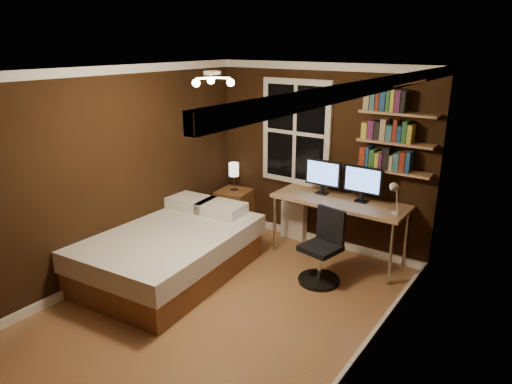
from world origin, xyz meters
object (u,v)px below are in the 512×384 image
Objects in this scene: monitor_right at (363,184)px; office_chair at (322,256)px; desk_lamp at (395,198)px; nightstand at (234,208)px; bed at (170,250)px; radiator at (294,220)px; monitor_left at (323,177)px; desk at (340,204)px; bedside_lamp at (234,177)px.

office_chair is (-0.14, -0.76, -0.72)m from monitor_right.
nightstand is at bearing 174.33° from desk_lamp.
bed is at bearing -136.57° from monitor_right.
radiator is (0.70, 1.82, -0.03)m from bed.
monitor_left is 1.13m from office_chair.
bed is 1.70m from nightstand.
nightstand is 1.17× the size of monitor_right.
monitor_left is at bearing -16.81° from radiator.
bed is at bearing -133.65° from desk.
desk is at bearing 41.14° from bed.
desk reaches higher than bed.
monitor_left is 0.55m from monitor_right.
nightstand is 1.17× the size of monitor_left.
nightstand is 1.06× the size of radiator.
monitor_left is at bearing 166.91° from desk_lamp.
desk is at bearing -3.02° from bedside_lamp.
bedside_lamp is 1.51m from monitor_left.
desk_lamp is (2.54, -0.25, 0.75)m from nightstand.
desk is at bearing 111.00° from office_chair.
bed is 2.23m from desk.
monitor_right is at bearing 18.87° from desk.
office_chair is (0.92, -0.91, 0.05)m from radiator.
radiator is 1.32m from monitor_right.
bedside_lamp is 0.78× the size of radiator.
desk_lamp reaches higher than desk.
monitor_left and monitor_right have the same top height.
bedside_lamp is (-0.28, 1.67, 0.49)m from bed.
monitor_right is at bearing 90.92° from office_chair.
bed is 2.77m from desk_lamp.
desk_lamp reaches higher than radiator.
office_chair reaches higher than radiator.
nightstand is 0.65× the size of office_chair.
bedside_lamp is at bearing -171.59° from radiator.
monitor_left is at bearing 180.00° from monitor_right.
radiator is 1.26× the size of desk_lamp.
radiator is 0.94m from monitor_left.
desk_lamp is at bearing -13.09° from monitor_left.
monitor_left is 0.56× the size of office_chair.
bed is 2.19m from monitor_left.
nightstand is 0.34× the size of desk.
radiator is (0.98, 0.15, -0.53)m from bedside_lamp.
monitor_right is (2.04, -0.01, 0.76)m from nightstand.
bedside_lamp is at bearing 169.25° from office_chair.
bed is 3.88× the size of nightstand.
bed is at bearing -88.53° from nightstand.
radiator is at bearing 63.77° from bed.
nightstand is 2.18m from monitor_right.
nightstand is at bearing 0.00° from bedside_lamp.
desk is at bearing 168.13° from desk_lamp.
radiator is at bearing 163.19° from monitor_left.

